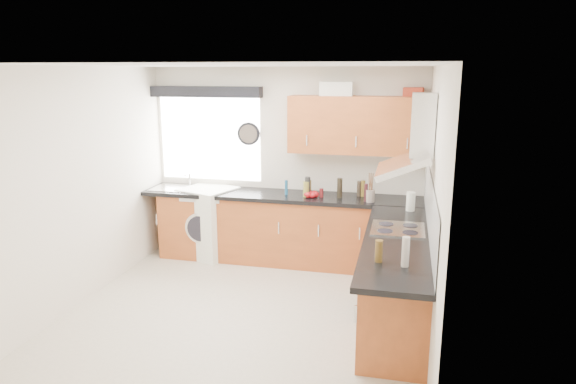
% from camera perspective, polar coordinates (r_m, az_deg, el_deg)
% --- Properties ---
extents(ground_plane, '(3.60, 3.60, 0.00)m').
position_cam_1_polar(ground_plane, '(5.52, -4.65, -13.08)').
color(ground_plane, beige).
extents(ceiling, '(3.60, 3.60, 0.02)m').
position_cam_1_polar(ceiling, '(4.94, -5.21, 13.86)').
color(ceiling, white).
rests_on(ceiling, wall_back).
extents(wall_back, '(3.60, 0.02, 2.50)m').
position_cam_1_polar(wall_back, '(6.78, -0.25, 3.15)').
color(wall_back, silver).
rests_on(wall_back, ground_plane).
extents(wall_front, '(3.60, 0.02, 2.50)m').
position_cam_1_polar(wall_front, '(3.49, -14.06, -7.21)').
color(wall_front, silver).
rests_on(wall_front, ground_plane).
extents(wall_left, '(0.02, 3.60, 2.50)m').
position_cam_1_polar(wall_left, '(5.88, -21.84, 0.60)').
color(wall_left, silver).
rests_on(wall_left, ground_plane).
extents(wall_right, '(0.02, 3.60, 2.50)m').
position_cam_1_polar(wall_right, '(4.85, 15.76, -1.49)').
color(wall_right, silver).
rests_on(wall_right, ground_plane).
extents(window, '(1.40, 0.02, 1.10)m').
position_cam_1_polar(window, '(7.04, -8.66, 5.85)').
color(window, white).
rests_on(window, wall_back).
extents(window_blind, '(1.50, 0.18, 0.14)m').
position_cam_1_polar(window_blind, '(6.90, -9.12, 10.94)').
color(window_blind, black).
rests_on(window_blind, wall_back).
extents(splashback, '(0.01, 3.00, 0.54)m').
position_cam_1_polar(splashback, '(5.16, 15.47, -1.40)').
color(splashback, white).
rests_on(splashback, wall_right).
extents(base_cab_back, '(3.00, 0.58, 0.86)m').
position_cam_1_polar(base_cab_back, '(6.73, -1.64, -4.13)').
color(base_cab_back, '#93451E').
rests_on(base_cab_back, ground_plane).
extents(base_cab_corner, '(0.60, 0.60, 0.86)m').
position_cam_1_polar(base_cab_corner, '(6.52, 12.13, -5.02)').
color(base_cab_corner, '#93451E').
rests_on(base_cab_corner, ground_plane).
extents(base_cab_right, '(0.58, 2.10, 0.86)m').
position_cam_1_polar(base_cab_right, '(5.25, 11.92, -9.60)').
color(base_cab_right, '#93451E').
rests_on(base_cab_right, ground_plane).
extents(worktop_back, '(3.60, 0.62, 0.05)m').
position_cam_1_polar(worktop_back, '(6.57, -0.84, -0.43)').
color(worktop_back, black).
rests_on(worktop_back, base_cab_back).
extents(worktop_right, '(0.62, 2.42, 0.05)m').
position_cam_1_polar(worktop_right, '(4.95, 12.01, -5.40)').
color(worktop_right, black).
rests_on(worktop_right, base_cab_right).
extents(sink, '(0.84, 0.46, 0.10)m').
position_cam_1_polar(sink, '(6.99, -11.49, 0.68)').
color(sink, silver).
rests_on(sink, worktop_back).
extents(oven, '(0.56, 0.58, 0.85)m').
position_cam_1_polar(oven, '(5.39, 11.85, -9.03)').
color(oven, black).
rests_on(oven, ground_plane).
extents(hob_plate, '(0.52, 0.52, 0.01)m').
position_cam_1_polar(hob_plate, '(5.23, 12.11, -4.03)').
color(hob_plate, silver).
rests_on(hob_plate, worktop_right).
extents(extractor_hood, '(0.52, 0.78, 0.66)m').
position_cam_1_polar(extractor_hood, '(5.04, 13.72, 5.20)').
color(extractor_hood, silver).
rests_on(extractor_hood, wall_right).
extents(upper_cabinets, '(1.70, 0.35, 0.70)m').
position_cam_1_polar(upper_cabinets, '(6.38, 7.78, 7.38)').
color(upper_cabinets, '#93451E').
rests_on(upper_cabinets, wall_back).
extents(washing_machine, '(0.80, 0.79, 0.93)m').
position_cam_1_polar(washing_machine, '(7.00, -8.78, -3.29)').
color(washing_machine, white).
rests_on(washing_machine, ground_plane).
extents(wall_clock, '(0.30, 0.04, 0.30)m').
position_cam_1_polar(wall_clock, '(6.82, -4.45, 6.45)').
color(wall_clock, black).
rests_on(wall_clock, wall_back).
extents(casserole, '(0.42, 0.31, 0.17)m').
position_cam_1_polar(casserole, '(6.48, 5.40, 11.37)').
color(casserole, white).
rests_on(casserole, upper_cabinets).
extents(storage_box, '(0.25, 0.22, 0.10)m').
position_cam_1_polar(storage_box, '(6.42, 13.76, 10.75)').
color(storage_box, '#B93920').
rests_on(storage_box, upper_cabinets).
extents(utensil_pot, '(0.11, 0.11, 0.15)m').
position_cam_1_polar(utensil_pot, '(6.23, 9.13, -0.44)').
color(utensil_pot, slate).
rests_on(utensil_pot, worktop_back).
extents(kitchen_roll, '(0.12, 0.12, 0.22)m').
position_cam_1_polar(kitchen_roll, '(5.92, 13.47, -1.03)').
color(kitchen_roll, white).
rests_on(kitchen_roll, worktop_right).
extents(tomato_cluster, '(0.18, 0.18, 0.07)m').
position_cam_1_polar(tomato_cluster, '(6.40, 2.60, -0.25)').
color(tomato_cluster, '#9F0D11').
rests_on(tomato_cluster, worktop_back).
extents(jar_0, '(0.05, 0.05, 0.11)m').
position_cam_1_polar(jar_0, '(6.40, 3.73, -0.10)').
color(jar_0, '#5B1314').
rests_on(jar_0, worktop_back).
extents(jar_1, '(0.04, 0.04, 0.22)m').
position_cam_1_polar(jar_1, '(6.24, 8.65, -0.08)').
color(jar_1, '#371317').
rests_on(jar_1, worktop_back).
extents(jar_2, '(0.07, 0.07, 0.19)m').
position_cam_1_polar(jar_2, '(6.40, 2.03, 0.31)').
color(jar_2, olive).
rests_on(jar_2, worktop_back).
extents(jar_3, '(0.07, 0.07, 0.17)m').
position_cam_1_polar(jar_3, '(6.57, 2.28, 0.57)').
color(jar_3, brown).
rests_on(jar_3, worktop_back).
extents(jar_4, '(0.05, 0.05, 0.20)m').
position_cam_1_polar(jar_4, '(6.49, 8.34, 0.39)').
color(jar_4, olive).
rests_on(jar_4, worktop_back).
extents(jar_5, '(0.07, 0.07, 0.25)m').
position_cam_1_polar(jar_5, '(6.38, 5.76, 0.44)').
color(jar_5, black).
rests_on(jar_5, worktop_back).
extents(jar_6, '(0.04, 0.04, 0.19)m').
position_cam_1_polar(jar_6, '(6.52, -0.19, 0.51)').
color(jar_6, navy).
rests_on(jar_6, worktop_back).
extents(jar_7, '(0.06, 0.06, 0.19)m').
position_cam_1_polar(jar_7, '(6.50, 7.91, 0.37)').
color(jar_7, '#35291D').
rests_on(jar_7, worktop_back).
extents(jar_8, '(0.07, 0.07, 0.25)m').
position_cam_1_polar(jar_8, '(6.41, 2.18, 0.59)').
color(jar_8, black).
rests_on(jar_8, worktop_back).
extents(jar_9, '(0.06, 0.06, 0.11)m').
position_cam_1_polar(jar_9, '(6.50, 2.11, 0.12)').
color(jar_9, maroon).
rests_on(jar_9, worktop_back).
extents(bottle_0, '(0.06, 0.06, 0.18)m').
position_cam_1_polar(bottle_0, '(4.32, 10.06, -6.48)').
color(bottle_0, brown).
rests_on(bottle_0, worktop_right).
extents(bottle_1, '(0.06, 0.06, 0.25)m').
position_cam_1_polar(bottle_1, '(4.25, 12.93, -6.49)').
color(bottle_1, '#B4A899').
rests_on(bottle_1, worktop_right).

